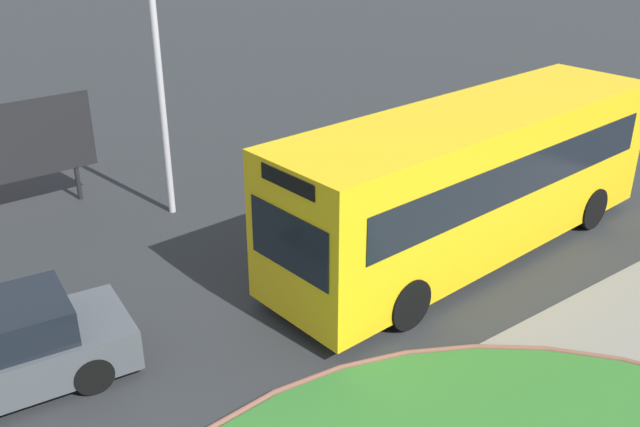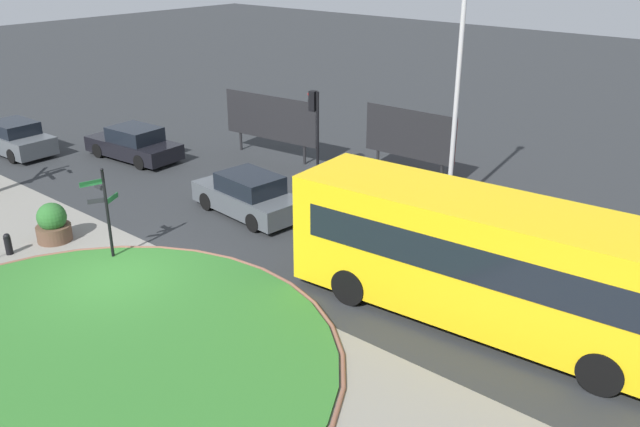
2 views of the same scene
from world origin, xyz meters
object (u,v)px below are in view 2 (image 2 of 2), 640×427
object	(u,v)px
lamppost_tall	(457,87)
planter_near_signpost	(53,224)
traffic_light_near	(315,116)
car_near_lane	(134,144)
billboard_right	(410,135)
car_far_lane	(248,196)
car_trailing	(14,138)
billboard_left	(271,118)
bollard_foreground	(8,244)
bus_yellow	(486,260)
signpost_directional	(105,207)

from	to	relation	value
lamppost_tall	planter_near_signpost	xyz separation A→B (m)	(-8.36, -10.25, -3.88)
traffic_light_near	lamppost_tall	size ratio (longest dim) A/B	0.43
planter_near_signpost	traffic_light_near	bearing A→B (deg)	75.16
car_near_lane	billboard_right	world-z (taller)	billboard_right
car_far_lane	car_trailing	world-z (taller)	car_far_lane
billboard_left	billboard_right	size ratio (longest dim) A/B	1.20
car_near_lane	car_far_lane	xyz separation A→B (m)	(8.38, -1.16, 0.03)
car_far_lane	billboard_right	size ratio (longest dim) A/B	1.09
car_near_lane	car_trailing	world-z (taller)	car_trailing
bollard_foreground	car_near_lane	size ratio (longest dim) A/B	0.15
billboard_left	planter_near_signpost	xyz separation A→B (m)	(0.90, -10.84, -1.16)
car_near_lane	traffic_light_near	distance (m)	8.62
car_trailing	billboard_right	distance (m)	17.64
car_far_lane	billboard_right	world-z (taller)	billboard_right
traffic_light_near	billboard_left	size ratio (longest dim) A/B	0.74
car_near_lane	bollard_foreground	bearing A→B (deg)	117.83
car_far_lane	bollard_foreground	bearing A→B (deg)	70.51
billboard_right	planter_near_signpost	xyz separation A→B (m)	(-5.29, -12.35, -1.24)
bus_yellow	traffic_light_near	bearing A→B (deg)	-32.14
billboard_left	planter_near_signpost	world-z (taller)	billboard_left
traffic_light_near	lamppost_tall	bearing A→B (deg)	177.70
signpost_directional	car_far_lane	world-z (taller)	signpost_directional
signpost_directional	traffic_light_near	distance (m)	9.35
planter_near_signpost	billboard_left	bearing A→B (deg)	94.74
bus_yellow	lamppost_tall	size ratio (longest dim) A/B	1.22
car_near_lane	billboard_right	xyz separation A→B (m)	(10.54, 5.61, 1.16)
signpost_directional	lamppost_tall	size ratio (longest dim) A/B	0.35
lamppost_tall	bus_yellow	bearing A→B (deg)	-53.29
signpost_directional	billboard_right	xyz separation A→B (m)	(2.80, 11.91, 0.13)
signpost_directional	traffic_light_near	world-z (taller)	traffic_light_near
signpost_directional	bus_yellow	world-z (taller)	bus_yellow
traffic_light_near	billboard_left	xyz separation A→B (m)	(-3.48, 1.10, -0.90)
car_far_lane	lamppost_tall	distance (m)	7.96
signpost_directional	planter_near_signpost	world-z (taller)	signpost_directional
car_trailing	traffic_light_near	world-z (taller)	traffic_light_near
bus_yellow	billboard_right	world-z (taller)	bus_yellow
planter_near_signpost	car_near_lane	bearing A→B (deg)	127.94
billboard_right	planter_near_signpost	bearing A→B (deg)	-114.75
bus_yellow	lamppost_tall	xyz separation A→B (m)	(-4.33, 5.80, 2.72)
lamppost_tall	planter_near_signpost	size ratio (longest dim) A/B	6.45
bollard_foreground	bus_yellow	xyz separation A→B (m)	(12.82, 5.88, 1.37)
signpost_directional	car_near_lane	world-z (taller)	signpost_directional
bollard_foreground	billboard_right	distance (m)	14.88
signpost_directional	bus_yellow	xyz separation A→B (m)	(10.19, 4.01, 0.05)
signpost_directional	traffic_light_near	xyz separation A→B (m)	(0.09, 9.30, 0.95)
signpost_directional	billboard_left	world-z (taller)	signpost_directional
bus_yellow	car_far_lane	size ratio (longest dim) A/B	2.30
signpost_directional	bollard_foreground	size ratio (longest dim) A/B	4.10
bus_yellow	car_near_lane	size ratio (longest dim) A/B	2.20
traffic_light_near	billboard_right	xyz separation A→B (m)	(2.71, 2.61, -0.82)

